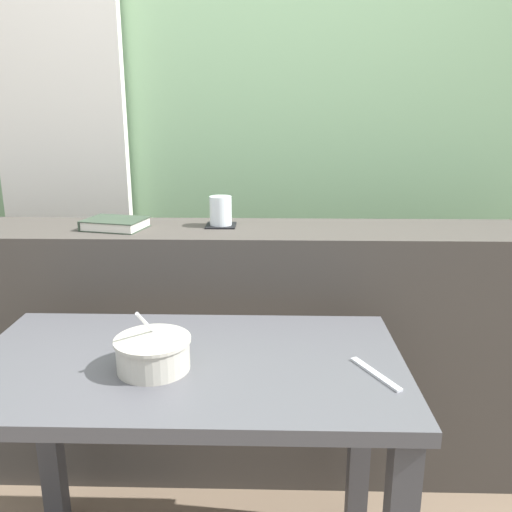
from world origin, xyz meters
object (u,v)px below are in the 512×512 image
Objects in this scene: coaster_square at (221,225)px; soup_bowl at (153,353)px; breakfast_table at (189,406)px; juice_glass at (221,212)px; closed_book at (115,224)px; fork_utensil at (375,374)px.

soup_bowl is (-0.10, -0.66, -0.16)m from coaster_square.
coaster_square reaches higher than breakfast_table.
coaster_square is at bearing 0.00° from juice_glass.
juice_glass is 0.35m from closed_book.
breakfast_table is at bearing -92.98° from juice_glass.
fork_utensil is at bearing -39.53° from closed_book.
breakfast_table is 0.73m from closed_book.
breakfast_table is 10.46× the size of coaster_square.
fork_utensil is (0.51, -0.02, -0.04)m from soup_bowl.
closed_book is (-0.35, -0.05, 0.01)m from coaster_square.
coaster_square is at bearing 81.17° from soup_bowl.
coaster_square is (0.03, 0.61, 0.33)m from breakfast_table.
juice_glass is at bearing 87.02° from breakfast_table.
soup_bowl reaches higher than breakfast_table.
closed_book reaches higher than fork_utensil.
juice_glass is at bearing 180.00° from coaster_square.
breakfast_table is 0.19m from soup_bowl.
breakfast_table is at bearing -60.37° from closed_book.
coaster_square reaches higher than fork_utensil.
coaster_square is 0.56× the size of soup_bowl.
breakfast_table is 4.77× the size of closed_book.
soup_bowl is 1.04× the size of fork_utensil.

